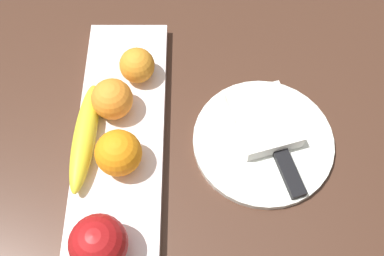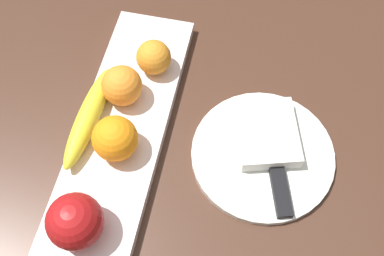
{
  "view_description": "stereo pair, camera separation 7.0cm",
  "coord_description": "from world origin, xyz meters",
  "px_view_note": "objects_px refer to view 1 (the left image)",
  "views": [
    {
      "loc": [
        -0.34,
        -0.11,
        0.67
      ],
      "look_at": [
        -0.01,
        -0.11,
        0.05
      ],
      "focal_mm": 42.21,
      "sensor_mm": 36.0,
      "label": 1
    },
    {
      "loc": [
        -0.33,
        -0.18,
        0.67
      ],
      "look_at": [
        -0.01,
        -0.11,
        0.05
      ],
      "focal_mm": 42.21,
      "sensor_mm": 36.0,
      "label": 2
    }
  ],
  "objects_px": {
    "orange_near_banana": "(137,65)",
    "apple": "(98,244)",
    "fruit_tray": "(121,140)",
    "folded_napkin": "(263,120)",
    "orange_center": "(118,153)",
    "orange_near_apple": "(112,99)",
    "dinner_plate": "(263,141)",
    "knife": "(284,162)",
    "banana": "(85,136)"
  },
  "relations": [
    {
      "from": "orange_near_banana",
      "to": "apple",
      "type": "bearing_deg",
      "value": 173.68
    },
    {
      "from": "fruit_tray",
      "to": "folded_napkin",
      "type": "xyz_separation_m",
      "value": [
        0.03,
        -0.24,
        0.01
      ]
    },
    {
      "from": "apple",
      "to": "folded_napkin",
      "type": "bearing_deg",
      "value": -49.01
    },
    {
      "from": "fruit_tray",
      "to": "orange_near_banana",
      "type": "xyz_separation_m",
      "value": [
        0.12,
        -0.02,
        0.04
      ]
    },
    {
      "from": "fruit_tray",
      "to": "folded_napkin",
      "type": "height_order",
      "value": "folded_napkin"
    },
    {
      "from": "orange_near_banana",
      "to": "orange_center",
      "type": "relative_size",
      "value": 0.84
    },
    {
      "from": "orange_near_banana",
      "to": "orange_center",
      "type": "xyz_separation_m",
      "value": [
        -0.17,
        0.02,
        0.01
      ]
    },
    {
      "from": "orange_near_apple",
      "to": "dinner_plate",
      "type": "relative_size",
      "value": 0.29
    },
    {
      "from": "apple",
      "to": "orange_center",
      "type": "bearing_deg",
      "value": -6.25
    },
    {
      "from": "orange_near_apple",
      "to": "orange_near_banana",
      "type": "bearing_deg",
      "value": -27.19
    },
    {
      "from": "orange_near_apple",
      "to": "knife",
      "type": "bearing_deg",
      "value": -108.84
    },
    {
      "from": "banana",
      "to": "dinner_plate",
      "type": "bearing_deg",
      "value": 94.48
    },
    {
      "from": "banana",
      "to": "orange_center",
      "type": "height_order",
      "value": "orange_center"
    },
    {
      "from": "fruit_tray",
      "to": "orange_near_apple",
      "type": "height_order",
      "value": "orange_near_apple"
    },
    {
      "from": "fruit_tray",
      "to": "dinner_plate",
      "type": "distance_m",
      "value": 0.24
    },
    {
      "from": "dinner_plate",
      "to": "folded_napkin",
      "type": "height_order",
      "value": "folded_napkin"
    },
    {
      "from": "banana",
      "to": "folded_napkin",
      "type": "distance_m",
      "value": 0.29
    },
    {
      "from": "banana",
      "to": "apple",
      "type": "bearing_deg",
      "value": 16.65
    },
    {
      "from": "orange_near_apple",
      "to": "orange_center",
      "type": "relative_size",
      "value": 0.94
    },
    {
      "from": "apple",
      "to": "banana",
      "type": "distance_m",
      "value": 0.18
    },
    {
      "from": "banana",
      "to": "dinner_plate",
      "type": "distance_m",
      "value": 0.29
    },
    {
      "from": "banana",
      "to": "knife",
      "type": "xyz_separation_m",
      "value": [
        -0.03,
        -0.32,
        -0.02
      ]
    },
    {
      "from": "dinner_plate",
      "to": "folded_napkin",
      "type": "bearing_deg",
      "value": 0.0
    },
    {
      "from": "orange_near_banana",
      "to": "folded_napkin",
      "type": "bearing_deg",
      "value": -113.44
    },
    {
      "from": "apple",
      "to": "orange_center",
      "type": "height_order",
      "value": "apple"
    },
    {
      "from": "orange_near_apple",
      "to": "dinner_plate",
      "type": "distance_m",
      "value": 0.26
    },
    {
      "from": "apple",
      "to": "folded_napkin",
      "type": "height_order",
      "value": "apple"
    },
    {
      "from": "folded_napkin",
      "to": "knife",
      "type": "distance_m",
      "value": 0.08
    },
    {
      "from": "orange_near_banana",
      "to": "folded_napkin",
      "type": "height_order",
      "value": "orange_near_banana"
    },
    {
      "from": "orange_near_banana",
      "to": "dinner_plate",
      "type": "bearing_deg",
      "value": -119.75
    },
    {
      "from": "fruit_tray",
      "to": "orange_center",
      "type": "bearing_deg",
      "value": -172.51
    },
    {
      "from": "apple",
      "to": "orange_near_banana",
      "type": "distance_m",
      "value": 0.31
    },
    {
      "from": "banana",
      "to": "orange_center",
      "type": "bearing_deg",
      "value": 60.02
    },
    {
      "from": "fruit_tray",
      "to": "dinner_plate",
      "type": "bearing_deg",
      "value": -90.0
    },
    {
      "from": "orange_near_apple",
      "to": "knife",
      "type": "relative_size",
      "value": 0.38
    },
    {
      "from": "apple",
      "to": "knife",
      "type": "relative_size",
      "value": 0.45
    },
    {
      "from": "orange_near_apple",
      "to": "orange_near_banana",
      "type": "xyz_separation_m",
      "value": [
        0.07,
        -0.04,
        -0.0
      ]
    },
    {
      "from": "orange_near_banana",
      "to": "knife",
      "type": "distance_m",
      "value": 0.29
    },
    {
      "from": "banana",
      "to": "orange_center",
      "type": "distance_m",
      "value": 0.07
    },
    {
      "from": "orange_center",
      "to": "knife",
      "type": "height_order",
      "value": "orange_center"
    },
    {
      "from": "orange_near_apple",
      "to": "folded_napkin",
      "type": "distance_m",
      "value": 0.25
    },
    {
      "from": "knife",
      "to": "apple",
      "type": "bearing_deg",
      "value": 100.34
    },
    {
      "from": "orange_center",
      "to": "banana",
      "type": "bearing_deg",
      "value": 57.22
    },
    {
      "from": "fruit_tray",
      "to": "apple",
      "type": "relative_size",
      "value": 5.79
    },
    {
      "from": "knife",
      "to": "banana",
      "type": "bearing_deg",
      "value": 66.98
    },
    {
      "from": "orange_near_apple",
      "to": "folded_napkin",
      "type": "bearing_deg",
      "value": -95.09
    },
    {
      "from": "apple",
      "to": "orange_near_apple",
      "type": "height_order",
      "value": "apple"
    },
    {
      "from": "dinner_plate",
      "to": "folded_napkin",
      "type": "relative_size",
      "value": 1.99
    },
    {
      "from": "orange_near_banana",
      "to": "fruit_tray",
      "type": "bearing_deg",
      "value": 168.46
    },
    {
      "from": "orange_near_apple",
      "to": "dinner_plate",
      "type": "height_order",
      "value": "orange_near_apple"
    }
  ]
}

